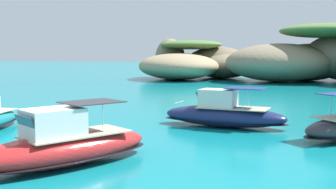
% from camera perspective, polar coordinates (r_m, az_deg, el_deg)
% --- Properties ---
extents(ground_plane, '(400.00, 400.00, 0.00)m').
position_cam_1_polar(ground_plane, '(18.97, -16.87, -8.66)').
color(ground_plane, '#0F7F89').
extents(islet_large, '(35.57, 28.07, 9.39)m').
position_cam_1_polar(islet_large, '(72.81, 21.28, 4.70)').
color(islet_large, '#756651').
rests_on(islet_large, ground).
extents(islet_small, '(25.17, 25.27, 7.46)m').
position_cam_1_polar(islet_small, '(77.49, 4.20, 4.36)').
color(islet_small, '#84755B').
rests_on(islet_small, ground).
extents(motorboat_red, '(6.40, 8.23, 2.56)m').
position_cam_1_polar(motorboat_red, '(17.67, -14.33, -6.93)').
color(motorboat_red, red).
rests_on(motorboat_red, ground).
extents(motorboat_navy, '(8.23, 3.36, 2.51)m').
position_cam_1_polar(motorboat_navy, '(26.46, 7.62, -2.68)').
color(motorboat_navy, navy).
rests_on(motorboat_navy, ground).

